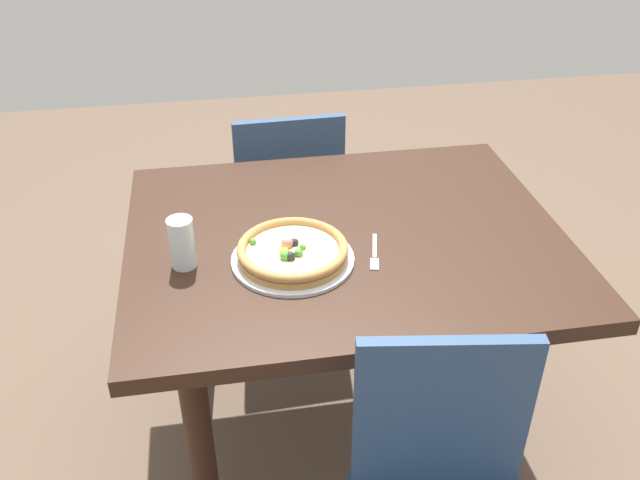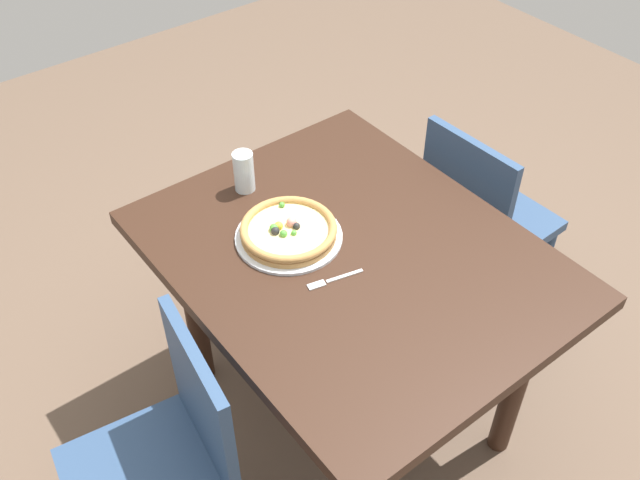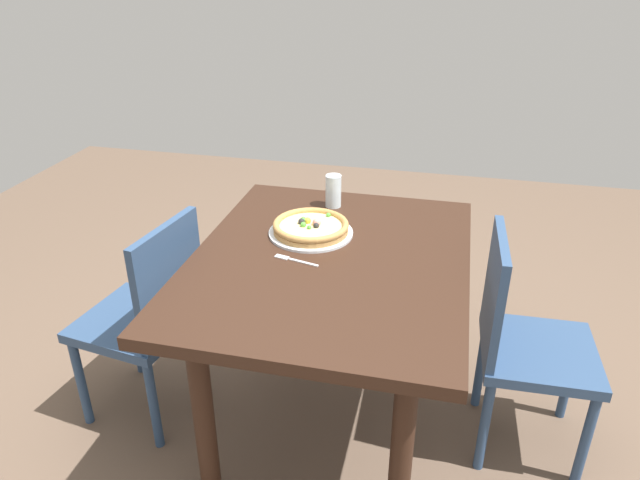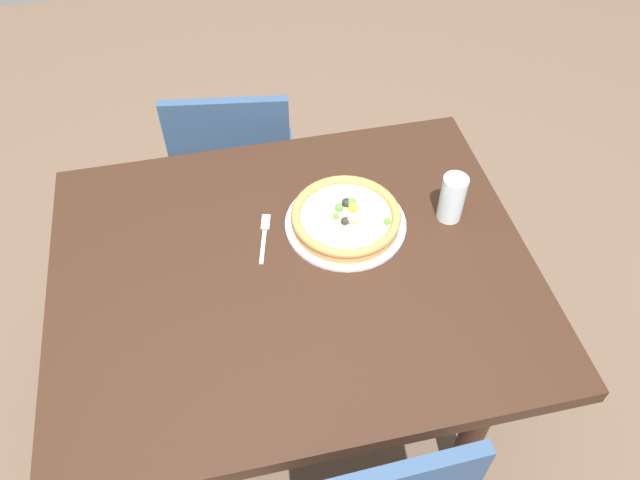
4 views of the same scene
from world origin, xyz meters
TOP-DOWN VIEW (x-y plane):
  - ground_plane at (0.00, 0.00)m, footprint 6.00×6.00m
  - dining_table at (0.00, 0.00)m, footprint 1.18×0.95m
  - chair_near at (0.08, -0.69)m, footprint 0.41×0.41m
  - chair_far at (-0.08, 0.69)m, footprint 0.45×0.45m
  - plate at (0.16, 0.11)m, footprint 0.31×0.31m
  - pizza at (0.16, 0.11)m, footprint 0.28×0.28m
  - fork at (-0.05, 0.12)m, footprint 0.05×0.16m
  - drinking_glass at (0.43, 0.08)m, footprint 0.06×0.06m

SIDE VIEW (x-z plane):
  - ground_plane at x=0.00m, z-range 0.00..0.00m
  - chair_near at x=0.08m, z-range 0.04..0.90m
  - chair_far at x=-0.08m, z-range 0.04..0.90m
  - dining_table at x=0.00m, z-range 0.27..1.04m
  - fork at x=-0.05m, z-range 0.77..0.77m
  - plate at x=0.16m, z-range 0.77..0.78m
  - pizza at x=0.16m, z-range 0.77..0.82m
  - drinking_glass at x=0.43m, z-range 0.77..0.90m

